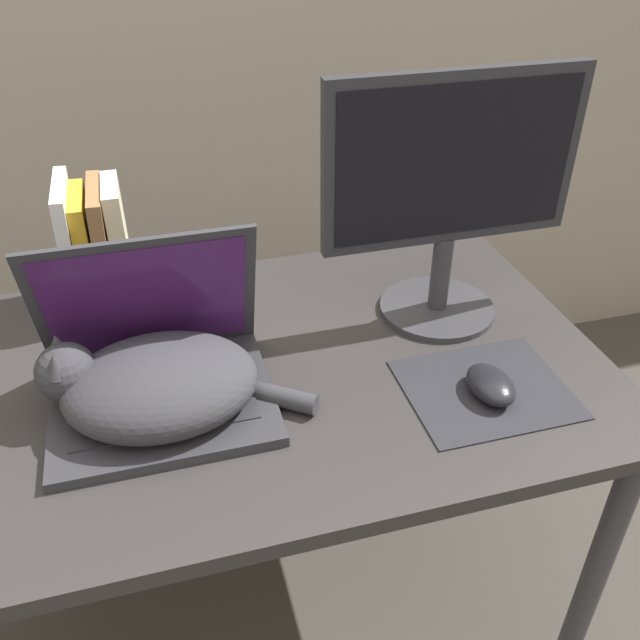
{
  "coord_description": "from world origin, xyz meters",
  "views": [
    {
      "loc": [
        -0.13,
        -0.53,
        1.42
      ],
      "look_at": [
        0.11,
        0.32,
        0.81
      ],
      "focal_mm": 38.0,
      "sensor_mm": 36.0,
      "label": 1
    }
  ],
  "objects_px": {
    "external_monitor": "(450,190)",
    "book_row": "(95,248)",
    "computer_mouse": "(491,385)",
    "laptop": "(158,371)",
    "cat": "(154,384)"
  },
  "relations": [
    {
      "from": "external_monitor",
      "to": "book_row",
      "type": "distance_m",
      "value": 0.65
    },
    {
      "from": "laptop",
      "to": "book_row",
      "type": "relative_size",
      "value": 1.36
    },
    {
      "from": "laptop",
      "to": "computer_mouse",
      "type": "relative_size",
      "value": 3.33
    },
    {
      "from": "laptop",
      "to": "external_monitor",
      "type": "distance_m",
      "value": 0.57
    },
    {
      "from": "cat",
      "to": "computer_mouse",
      "type": "relative_size",
      "value": 4.03
    },
    {
      "from": "computer_mouse",
      "to": "external_monitor",
      "type": "bearing_deg",
      "value": 85.71
    },
    {
      "from": "cat",
      "to": "computer_mouse",
      "type": "bearing_deg",
      "value": -11.03
    },
    {
      "from": "external_monitor",
      "to": "book_row",
      "type": "bearing_deg",
      "value": 161.79
    },
    {
      "from": "computer_mouse",
      "to": "book_row",
      "type": "relative_size",
      "value": 0.41
    },
    {
      "from": "computer_mouse",
      "to": "book_row",
      "type": "xyz_separation_m",
      "value": [
        -0.58,
        0.45,
        0.1
      ]
    },
    {
      "from": "computer_mouse",
      "to": "book_row",
      "type": "distance_m",
      "value": 0.74
    },
    {
      "from": "laptop",
      "to": "cat",
      "type": "distance_m",
      "value": 0.04
    },
    {
      "from": "laptop",
      "to": "external_monitor",
      "type": "height_order",
      "value": "external_monitor"
    },
    {
      "from": "laptop",
      "to": "cat",
      "type": "bearing_deg",
      "value": -103.28
    },
    {
      "from": "laptop",
      "to": "book_row",
      "type": "xyz_separation_m",
      "value": [
        -0.08,
        0.31,
        0.07
      ]
    }
  ]
}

